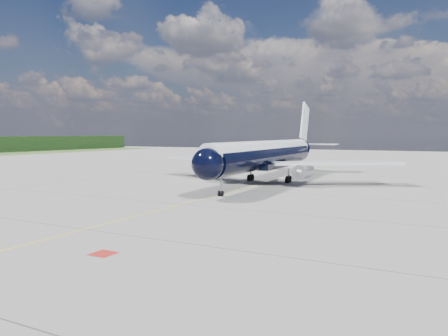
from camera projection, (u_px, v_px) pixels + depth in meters
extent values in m
plane|color=gray|center=(252.00, 186.00, 68.07)|extent=(320.00, 320.00, 0.00)
cube|color=yellow|center=(238.00, 190.00, 63.66)|extent=(0.16, 160.00, 0.01)
cube|color=maroon|center=(103.00, 254.00, 29.61)|extent=(1.60, 1.60, 0.01)
cylinder|color=black|center=(266.00, 156.00, 72.25)|extent=(5.74, 40.26, 4.01)
sphere|color=black|center=(208.00, 164.00, 53.19)|extent=(4.18, 4.18, 4.01)
cone|color=black|center=(305.00, 148.00, 94.58)|extent=(4.33, 7.56, 4.01)
cylinder|color=silver|center=(266.00, 150.00, 72.17)|extent=(4.94, 42.34, 3.13)
cube|color=black|center=(207.00, 159.00, 52.96)|extent=(2.59, 1.38, 0.58)
cube|color=silver|center=(211.00, 160.00, 78.45)|extent=(20.57, 13.50, 0.34)
cube|color=silver|center=(336.00, 163.00, 69.04)|extent=(20.15, 14.83, 0.34)
cube|color=black|center=(266.00, 165.00, 72.36)|extent=(4.89, 10.74, 1.06)
cylinder|color=#ACACB3|center=(223.00, 169.00, 73.42)|extent=(2.57, 4.95, 2.37)
cylinder|color=#ACACB3|center=(303.00, 172.00, 67.60)|extent=(2.57, 4.95, 2.37)
sphere|color=gray|center=(218.00, 170.00, 71.42)|extent=(1.21, 1.21, 1.16)
sphere|color=gray|center=(299.00, 173.00, 65.60)|extent=(1.21, 1.21, 1.16)
cube|color=silver|center=(224.00, 164.00, 73.55)|extent=(0.38, 3.39, 1.16)
cube|color=silver|center=(304.00, 166.00, 67.72)|extent=(0.38, 3.39, 1.16)
cube|color=silver|center=(305.00, 123.00, 93.68)|extent=(0.63, 6.71, 9.00)
cube|color=silver|center=(305.00, 144.00, 94.52)|extent=(13.86, 3.97, 0.23)
cylinder|color=gray|center=(221.00, 186.00, 56.77)|extent=(0.20, 0.20, 2.22)
cylinder|color=black|center=(219.00, 193.00, 56.94)|extent=(0.22, 0.75, 0.74)
cylinder|color=black|center=(222.00, 193.00, 56.76)|extent=(0.22, 0.75, 0.74)
cylinder|color=gray|center=(251.00, 173.00, 75.34)|extent=(0.29, 0.29, 2.01)
cylinder|color=gray|center=(288.00, 174.00, 72.48)|extent=(0.29, 0.29, 2.01)
cylinder|color=black|center=(249.00, 178.00, 74.89)|extent=(0.52, 1.18, 1.16)
cylinder|color=black|center=(252.00, 177.00, 75.93)|extent=(0.52, 1.18, 1.16)
cylinder|color=black|center=(287.00, 180.00, 72.02)|extent=(0.52, 1.18, 1.16)
cylinder|color=black|center=(289.00, 179.00, 73.07)|extent=(0.52, 1.18, 1.16)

